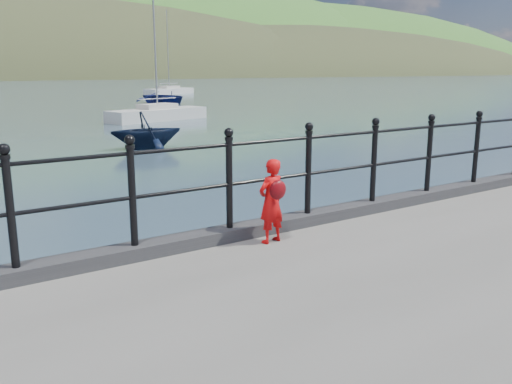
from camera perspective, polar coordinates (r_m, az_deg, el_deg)
ground at (r=7.35m, az=0.78°, el=-11.32°), size 600.00×600.00×0.00m
kerb at (r=6.86m, az=1.52°, el=-3.53°), size 60.00×0.30×0.15m
railing at (r=6.69m, az=1.56°, el=2.64°), size 18.11×0.11×1.20m
far_shore at (r=249.84m, az=-24.18°, el=5.81°), size 830.00×200.00×156.00m
child at (r=6.31m, az=1.64°, el=-0.90°), size 0.40×0.34×1.00m
launch_blue at (r=49.54m, az=-9.55°, el=9.80°), size 4.52×5.85×1.12m
launch_navy at (r=21.32m, az=-11.46°, el=6.40°), size 2.93×2.59×1.44m
sailboat_near at (r=33.17m, az=-10.31°, el=7.99°), size 6.61×3.37×8.74m
sailboat_far at (r=68.59m, az=-9.12°, el=10.42°), size 7.37×4.76×10.16m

